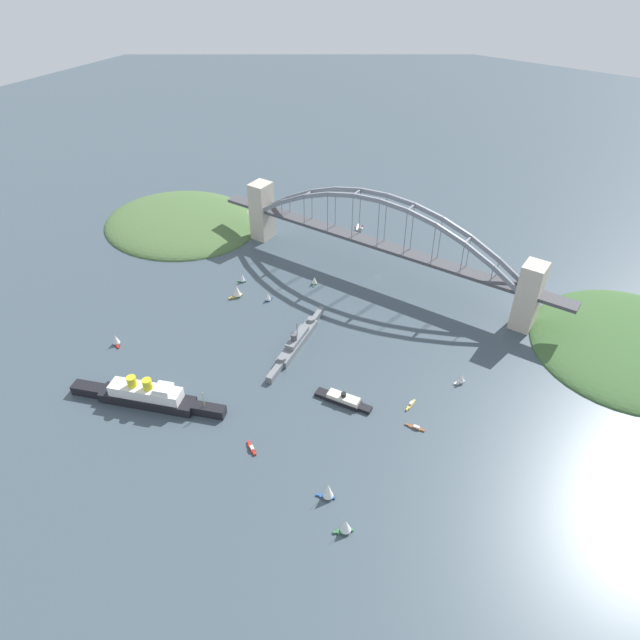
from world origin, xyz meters
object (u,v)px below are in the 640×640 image
Objects in this scene: small_boat_4 at (237,291)px; small_boat_5 at (268,297)px; seaplane_taxiing_near_bridge at (358,228)px; naval_cruiser at (297,342)px; small_boat_7 at (252,448)px; small_boat_0 at (242,278)px; small_boat_6 at (328,491)px; small_boat_8 at (116,340)px; harbor_arch_bridge at (380,245)px; small_boat_9 at (415,427)px; small_boat_1 at (411,405)px; small_boat_10 at (346,526)px; small_boat_3 at (461,378)px; ocean_liner at (146,396)px; harbor_ferry_steamer at (343,399)px; small_boat_2 at (314,280)px.

small_boat_5 is (-21.70, -8.38, -1.21)m from small_boat_4.
seaplane_taxiing_near_bridge is 1.02× the size of small_boat_4.
small_boat_7 is (-30.11, 83.09, -2.41)m from naval_cruiser.
small_boat_0 is 0.70× the size of small_boat_6.
seaplane_taxiing_near_bridge is 224.42m from small_boat_8.
small_boat_6 reaches higher than small_boat_7.
small_boat_6 is at bearing 176.65° from small_boat_7.
harbor_arch_bridge is 104.41m from small_boat_0.
seaplane_taxiing_near_bridge is 0.94× the size of small_boat_9.
seaplane_taxiing_near_bridge is at bearing -103.05° from small_boat_8.
small_boat_0 is 0.68× the size of small_boat_9.
small_boat_5 is at bearing -158.89° from small_boat_4.
small_boat_8 is (182.44, 55.62, 3.01)m from small_boat_1.
small_boat_8 reaches higher than small_boat_5.
seaplane_taxiing_near_bridge is 209.60m from small_boat_1.
harbor_arch_bridge reaches higher than small_boat_10.
small_boat_3 reaches higher than small_boat_5.
small_boat_9 is at bearing -167.77° from small_boat_8.
ocean_liner is 111.76m from harbor_ferry_steamer.
small_boat_4 is at bearing -10.75° from small_boat_1.
naval_cruiser is 58.18m from harbor_ferry_steamer.
harbor_arch_bridge is at bearing -131.65° from small_boat_4.
small_boat_7 is 0.84× the size of small_boat_9.
small_boat_6 reaches higher than small_boat_4.
small_boat_2 is (82.60, -92.32, 1.13)m from harbor_ferry_steamer.
small_boat_10 reaches higher than harbor_ferry_steamer.
small_boat_10 is (-143.00, 126.70, 0.83)m from small_boat_5.
small_boat_8 reaches higher than small_boat_0.
ocean_liner is 244.82m from seaplane_taxiing_near_bridge.
small_boat_9 is (-9.83, 13.95, -0.19)m from small_boat_1.
small_boat_8 is at bearing -24.86° from ocean_liner.
small_boat_2 is 160.62m from small_boat_7.
harbor_ferry_steamer is 112.95m from small_boat_5.
small_boat_9 is 1.24× the size of small_boat_10.
small_boat_3 is at bearing 176.01° from small_boat_0.
harbor_arch_bridge is 187.85m from small_boat_7.
small_boat_9 is 75.40m from small_boat_10.
small_boat_2 is at bearing -32.24° from small_boat_1.
seaplane_taxiing_near_bridge is 0.96× the size of small_boat_6.
seaplane_taxiing_near_bridge is 120.88m from small_boat_0.
naval_cruiser reaches higher than small_boat_4.
ocean_liner is at bearing 77.04° from harbor_arch_bridge.
small_boat_10 is (-96.77, 97.13, 1.04)m from naval_cruiser.
small_boat_8 is (56.36, -26.11, -1.79)m from ocean_liner.
naval_cruiser is 71.18m from small_boat_4.
harbor_ferry_steamer is (-92.44, -62.72, -3.52)m from ocean_liner.
small_boat_4 is (153.15, -29.08, 3.84)m from small_boat_1.
naval_cruiser reaches higher than seaplane_taxiing_near_bridge.
seaplane_taxiing_near_bridge is at bearing -89.85° from small_boat_5.
naval_cruiser is at bearing 147.39° from small_boat_5.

